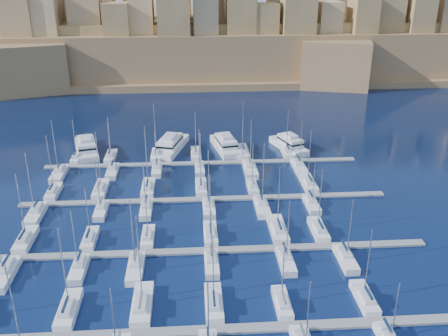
{
  "coord_description": "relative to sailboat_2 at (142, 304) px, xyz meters",
  "views": [
    {
      "loc": [
        -2.79,
        -93.18,
        51.53
      ],
      "look_at": [
        4.1,
        6.0,
        9.56
      ],
      "focal_mm": 40.0,
      "sensor_mm": 36.0,
      "label": 1
    }
  ],
  "objects": [
    {
      "name": "motor_yacht_a",
      "position": [
        -21.45,
        70.28,
        0.95
      ],
      "size": [
        9.88,
        19.11,
        5.25
      ],
      "color": "white",
      "rests_on": "ground"
    },
    {
      "name": "sailboat_27",
      "position": [
        10.5,
        43.29,
        -0.03
      ],
      "size": [
        2.66,
        8.86,
        14.61
      ],
      "color": "white",
      "rests_on": "ground"
    },
    {
      "name": "sailboat_23",
      "position": [
        36.14,
        10.7,
        -0.04
      ],
      "size": [
        2.62,
        8.75,
        13.3
      ],
      "color": "white",
      "rests_on": "ground"
    },
    {
      "name": "sailboat_13",
      "position": [
        -11.87,
        20.99,
        -0.06
      ],
      "size": [
        2.48,
        8.26,
        11.83
      ],
      "color": "white",
      "rests_on": "ground"
    },
    {
      "name": "sailboat_15",
      "position": [
        11.79,
        21.27,
        -0.04
      ],
      "size": [
        2.65,
        8.83,
        13.74
      ],
      "color": "white",
      "rests_on": "ground"
    },
    {
      "name": "motor_yacht_c",
      "position": [
        18.32,
        69.82,
        0.95
      ],
      "size": [
        8.23,
        18.03,
        5.25
      ],
      "color": "white",
      "rests_on": "ground"
    },
    {
      "name": "sailboat_29",
      "position": [
        36.74,
        43.83,
        -0.02
      ],
      "size": [
        2.99,
        9.96,
        14.35
      ],
      "color": "white",
      "rests_on": "ground"
    },
    {
      "name": "ground",
      "position": [
        11.29,
        27.97,
        -0.78
      ],
      "size": [
        600.0,
        600.0,
        0.0
      ],
      "primitive_type": "plane",
      "color": "black",
      "rests_on": "ground"
    },
    {
      "name": "sailboat_30",
      "position": [
        -25.33,
        32.23,
        -0.02
      ],
      "size": [
        2.91,
        9.7,
        15.33
      ],
      "color": "white",
      "rests_on": "ground"
    },
    {
      "name": "sailboat_34",
      "position": [
        23.68,
        32.34,
        -0.01
      ],
      "size": [
        2.85,
        9.49,
        16.1
      ],
      "color": "white",
      "rests_on": "ground"
    },
    {
      "name": "sailboat_22",
      "position": [
        25.05,
        10.79,
        -0.04
      ],
      "size": [
        2.57,
        8.58,
        13.45
      ],
      "color": "white",
      "rests_on": "ground"
    },
    {
      "name": "sailboat_37",
      "position": [
        -13.97,
        65.24,
        -0.05
      ],
      "size": [
        2.63,
        8.78,
        12.3
      ],
      "color": "white",
      "rests_on": "ground"
    },
    {
      "name": "fortified_city",
      "position": [
        11.11,
        183.23,
        13.96
      ],
      "size": [
        460.0,
        108.95,
        59.52
      ],
      "color": "brown",
      "rests_on": "ground"
    },
    {
      "name": "sailboat_1",
      "position": [
        -11.43,
        -0.44,
        -0.02
      ],
      "size": [
        2.82,
        9.41,
        15.3
      ],
      "color": "white",
      "rests_on": "ground"
    },
    {
      "name": "sailboat_18",
      "position": [
        -24.54,
        10.11,
        -0.02
      ],
      "size": [
        2.99,
        9.96,
        14.1
      ],
      "color": "white",
      "rests_on": "ground"
    },
    {
      "name": "pontoon_far",
      "position": [
        11.29,
        59.97,
        -0.58
      ],
      "size": [
        84.0,
        2.0,
        0.4
      ],
      "primitive_type": "cube",
      "color": "slate",
      "rests_on": "ground"
    },
    {
      "name": "pontoon_near",
      "position": [
        11.29,
        -6.03,
        -0.58
      ],
      "size": [
        84.0,
        2.0,
        0.4
      ],
      "primitive_type": "cube",
      "color": "slate",
      "rests_on": "ground"
    },
    {
      "name": "sailboat_19",
      "position": [
        -12.01,
        10.87,
        -0.05
      ],
      "size": [
        2.52,
        8.4,
        12.78
      ],
      "color": "white",
      "rests_on": "ground"
    },
    {
      "name": "sailboat_43",
      "position": [
        -12.07,
        54.71,
        -0.04
      ],
      "size": [
        2.62,
        8.74,
        13.95
      ],
      "color": "white",
      "rests_on": "ground"
    },
    {
      "name": "sailboat_36",
      "position": [
        -23.2,
        64.64,
        -0.06
      ],
      "size": [
        2.27,
        7.55,
        11.9
      ],
      "color": "white",
      "rests_on": "ground"
    },
    {
      "name": "sailboat_39",
      "position": [
        9.67,
        65.51,
        -0.04
      ],
      "size": [
        2.8,
        9.33,
        13.05
      ],
      "color": "white",
      "rests_on": "ground"
    },
    {
      "name": "sailboat_12",
      "position": [
        -24.38,
        21.51,
        -0.02
      ],
      "size": [
        2.8,
        9.33,
        14.8
      ],
      "color": "white",
      "rests_on": "ground"
    },
    {
      "name": "sailboat_41",
      "position": [
        35.45,
        65.33,
        -0.04
      ],
      "size": [
        2.68,
        8.95,
        13.18
      ],
      "color": "white",
      "rests_on": "ground"
    },
    {
      "name": "sailboat_17",
      "position": [
        33.73,
        21.4,
        -0.03
      ],
      "size": [
        2.73,
        9.1,
        13.98
      ],
      "color": "white",
      "rests_on": "ground"
    },
    {
      "name": "sailboat_4",
      "position": [
        22.26,
        -1.16,
        -0.06
      ],
      "size": [
        2.38,
        7.95,
        12.1
      ],
      "color": "white",
      "rests_on": "ground"
    },
    {
      "name": "motor_yacht_b",
      "position": [
        2.46,
        70.58,
        0.95
      ],
      "size": [
        10.59,
        19.78,
        5.25
      ],
      "color": "white",
      "rests_on": "ground"
    },
    {
      "name": "sailboat_28",
      "position": [
        22.86,
        42.84,
        -0.06
      ],
      "size": [
        2.39,
        7.96,
        12.01
      ],
      "color": "white",
      "rests_on": "ground"
    },
    {
      "name": "sailboat_33",
      "position": [
        11.94,
        32.66,
        -0.03
      ],
      "size": [
        2.65,
        8.83,
        14.76
      ],
      "color": "white",
      "rests_on": "ground"
    },
    {
      "name": "pontoon_mid_far",
      "position": [
        11.29,
        37.97,
        -0.58
      ],
      "size": [
        84.0,
        2.0,
        0.4
      ],
      "primitive_type": "cube",
      "color": "slate",
      "rests_on": "ground"
    },
    {
      "name": "sailboat_24",
      "position": [
        -24.23,
        43.12,
        -0.03
      ],
      "size": [
        2.56,
        8.53,
        14.9
      ],
      "color": "white",
      "rests_on": "ground"
    },
    {
      "name": "sailboat_16",
      "position": [
        25.52,
        22.06,
        -0.01
      ],
      "size": [
        3.13,
        10.44,
        14.71
      ],
      "color": "white",
      "rests_on": "ground"
    },
    {
      "name": "pontoon_mid_near",
      "position": [
        11.29,
        15.97,
        -0.58
      ],
      "size": [
        84.0,
        2.0,
        0.4
      ],
      "primitive_type": "cube",
      "color": "slate",
      "rests_on": "ground"
    },
    {
      "name": "sailboat_20",
      "position": [
        -2.0,
        10.42,
        -0.02
      ],
      "size": [
        2.8,
        9.33,
        14.7
      ],
      "color": "white",
      "rests_on": "ground"
    },
    {
      "name": "sailboat_32",
      "position": [
        -1.79,
        32.86,
        -0.05
      ],
      "size": [
        2.53,
        8.42,
        12.12
      ],
      "color": "white",
      "rests_on": "ground"
    },
    {
      "name": "sailboat_5",
      "position": [
        35.83,
        -0.87,
        -0.04
      ],
      "size": [
        2.56,
        8.54,
        13.47
      ],
      "color": "white",
      "rests_on": "ground"
    },
    {
      "name": "sailboat_25",
      "position": [
        -13.35,
        43.78,
        -0.02
      ],
      "size": [
        2.96,
        9.86,
        15.21
      ],
      "color": "white",
      "rests_on": "ground"
    },
    {
      "name": "sailboat_14",
      "position": [
        -0.58,
        20.91,
        -0.06
      ],
      "size": [
        2.43,
        8.09,
        12.24
      ],
      "color": "white",
      "rests_on": "ground"
    },
    {
      "name": "sailboat_45",
      "position": [
        10.47,
        54.99,
        -0.06
      ],
      "size": [
        2.45,
        8.16,
        11.96
      ],
      "color": "white",
      "rests_on": "ground"
    },
    {
      "name": "sailboat_47",
      "position": [
        36.65,
        54.23,
        -0.03
      ],
      "size": [
        2.91,
        9.71,
        13.76
      ],
      "color": "white",
      "rests_on": "ground"
    },
    {
      "name": "sailboat_46",
      "position": [
        23.57,
        53.73,
        -0.01
      ],
      "size": [
        3.22,
        10.72,
        14.82
      ],
      "color": "white",
      "rests_on": "ground"
    },
    {
      "name": "sailboat_26",
      "position": [
        -2.15,
        43.77,
        -0.01
      ],
      "size": [
        2.95,
        9.85,
        16.35
      ],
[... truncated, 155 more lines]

